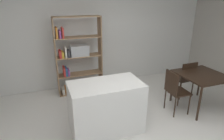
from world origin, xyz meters
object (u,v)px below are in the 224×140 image
kitchen_island (106,107)px  open_bookshelf (76,55)px  dining_chair_island_side (175,89)px  dining_table (202,78)px  dining_chair_far (185,76)px

kitchen_island → open_bookshelf: size_ratio=0.66×
open_bookshelf → dining_chair_island_side: (1.71, -1.69, -0.44)m
open_bookshelf → dining_table: open_bookshelf is taller
kitchen_island → dining_table: kitchen_island is taller
kitchen_island → dining_chair_far: bearing=14.2°
kitchen_island → dining_chair_island_side: 1.52m
open_bookshelf → dining_table: 2.94m
kitchen_island → dining_table: bearing=1.4°
open_bookshelf → dining_table: bearing=-35.3°
kitchen_island → dining_chair_island_side: kitchen_island is taller
dining_chair_island_side → open_bookshelf: bearing=48.8°
kitchen_island → dining_chair_island_side: size_ratio=1.37×
dining_table → dining_chair_island_side: size_ratio=1.05×
dining_table → dining_chair_far: 0.53m
dining_chair_far → open_bookshelf: bearing=-29.1°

